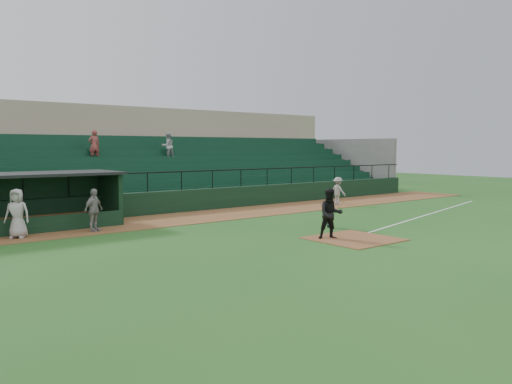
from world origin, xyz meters
TOP-DOWN VIEW (x-y plane):
  - ground at (0.00, 0.00)m, footprint 90.00×90.00m
  - warning_track at (0.00, 8.00)m, footprint 40.00×4.00m
  - home_plate_dirt at (0.00, -1.00)m, footprint 3.00×3.00m
  - foul_line at (8.00, 1.20)m, footprint 17.49×4.44m
  - stadium_structure at (-0.00, 16.46)m, footprint 38.00×13.08m
  - dugout at (-9.75, 9.56)m, footprint 8.90×3.20m
  - batter_at_plate at (1.35, 1.51)m, footprint 1.11×0.73m
  - umpire at (-0.67, -0.41)m, footprint 1.19×1.12m
  - runner at (8.25, 7.35)m, footprint 0.67×1.11m
  - dugout_player_a at (-7.13, 6.82)m, footprint 1.12×0.89m
  - dugout_player_b at (-10.00, 7.11)m, footprint 1.10×1.03m

SIDE VIEW (x-z plane):
  - ground at x=0.00m, z-range 0.00..0.00m
  - foul_line at x=8.00m, z-range 0.00..0.01m
  - warning_track at x=0.00m, z-range 0.00..0.03m
  - home_plate_dirt at x=0.00m, z-range 0.00..0.03m
  - batter_at_plate at x=1.35m, z-range 0.00..1.67m
  - runner at x=8.25m, z-range 0.03..1.70m
  - dugout_player_a at x=-7.13m, z-range 0.03..1.80m
  - umpire at x=-0.67m, z-range 0.00..1.93m
  - dugout_player_b at x=-10.00m, z-range 0.03..1.93m
  - dugout at x=-9.75m, z-range 0.12..2.54m
  - stadium_structure at x=0.00m, z-range -0.90..5.50m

